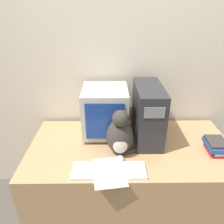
{
  "coord_description": "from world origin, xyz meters",
  "views": [
    {
      "loc": [
        -0.17,
        -1.02,
        1.77
      ],
      "look_at": [
        -0.15,
        0.46,
        1.03
      ],
      "focal_mm": 35.0,
      "sensor_mm": 36.0,
      "label": 1
    }
  ],
  "objects": [
    {
      "name": "computer_tower",
      "position": [
        0.14,
        0.53,
        0.99
      ],
      "size": [
        0.2,
        0.48,
        0.45
      ],
      "color": "#28282D",
      "rests_on": "desk"
    },
    {
      "name": "book_stack",
      "position": [
        0.63,
        0.32,
        0.81
      ],
      "size": [
        0.16,
        0.2,
        0.1
      ],
      "color": "red",
      "rests_on": "desk"
    },
    {
      "name": "keyboard",
      "position": [
        -0.17,
        0.11,
        0.77
      ],
      "size": [
        0.49,
        0.17,
        0.02
      ],
      "color": "silver",
      "rests_on": "desk"
    },
    {
      "name": "desk",
      "position": [
        0.0,
        0.4,
        0.38
      ],
      "size": [
        1.61,
        0.81,
        0.76
      ],
      "color": "tan",
      "rests_on": "ground_plane"
    },
    {
      "name": "cat",
      "position": [
        -0.09,
        0.32,
        0.91
      ],
      "size": [
        0.3,
        0.25,
        0.37
      ],
      "rotation": [
        0.0,
        0.0,
        0.01
      ],
      "color": "#38332D",
      "rests_on": "desk"
    },
    {
      "name": "crt_monitor",
      "position": [
        -0.21,
        0.6,
        0.97
      ],
      "size": [
        0.36,
        0.38,
        0.41
      ],
      "color": "#BCB7AD",
      "rests_on": "desk"
    },
    {
      "name": "paper_sheet",
      "position": [
        -0.18,
        0.1,
        0.76
      ],
      "size": [
        0.25,
        0.32,
        0.0
      ],
      "color": "white",
      "rests_on": "desk"
    },
    {
      "name": "wall_back",
      "position": [
        0.0,
        0.87,
        1.25
      ],
      "size": [
        7.0,
        0.05,
        2.5
      ],
      "color": "beige",
      "rests_on": "ground_plane"
    },
    {
      "name": "pen",
      "position": [
        -0.23,
        0.19,
        0.77
      ],
      "size": [
        0.13,
        0.06,
        0.01
      ],
      "color": "black",
      "rests_on": "desk"
    }
  ]
}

